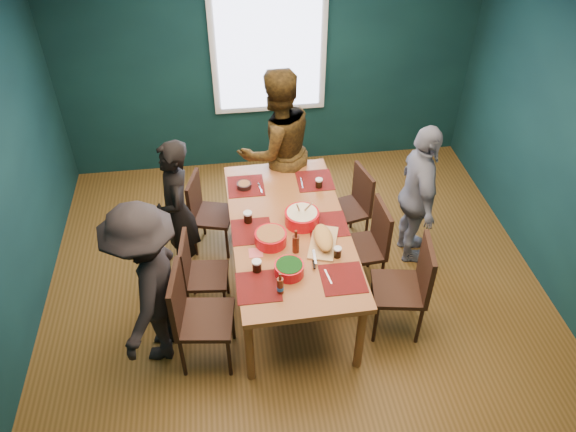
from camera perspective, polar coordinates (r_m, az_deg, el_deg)
The scene contains 26 objects.
room at distance 4.94m, azimuth 0.78°, elevation 4.44°, with size 5.01×5.01×2.71m.
dining_table at distance 5.25m, azimuth 0.17°, elevation -1.87°, with size 1.12×2.17×0.82m.
chair_left_far at distance 5.95m, azimuth -8.48°, elevation 0.79°, with size 0.50×0.50×0.89m.
chair_left_mid at distance 5.31m, azimuth -9.24°, elevation -5.42°, with size 0.43×0.43×0.87m.
chair_left_near at distance 4.84m, azimuth -9.65°, elevation -9.59°, with size 0.52×0.52×1.03m.
chair_right_far at distance 6.01m, azimuth 6.70°, elevation 1.44°, with size 0.49×0.49×0.90m.
chair_right_mid at distance 5.51m, azimuth 8.30°, elevation -2.46°, with size 0.46×0.46×0.96m.
chair_right_near at distance 5.13m, azimuth 12.35°, elevation -6.55°, with size 0.53×0.53×1.02m.
person_far_left at distance 5.56m, azimuth -11.19°, elevation 0.47°, with size 0.56×0.37×1.54m, color black.
person_back at distance 6.06m, azimuth -1.14°, elevation 6.76°, with size 0.90×0.70×1.84m, color black.
person_right at distance 5.77m, azimuth 13.10°, elevation 1.98°, with size 0.92×0.38×1.58m, color silver.
person_near_left at distance 4.82m, azimuth -14.01°, elevation -6.91°, with size 1.06×0.61×1.63m, color black.
bowl_salad at distance 5.01m, azimuth -1.76°, elevation -2.22°, with size 0.29×0.29×0.12m.
bowl_dumpling at distance 5.21m, azimuth 1.42°, elevation -0.11°, with size 0.32×0.32×0.30m.
bowl_herbs at distance 4.73m, azimuth 0.12°, elevation -5.38°, with size 0.25×0.25×0.11m.
cutting_board at distance 5.01m, azimuth 3.60°, elevation -2.34°, with size 0.35×0.58×0.12m.
small_bowl at distance 5.67m, azimuth -4.48°, elevation 3.12°, with size 0.14×0.14×0.06m.
beer_bottle_a at distance 4.57m, azimuth -0.80°, elevation -7.11°, with size 0.06×0.06×0.22m.
beer_bottle_b at distance 4.90m, azimuth 0.80°, elevation -2.81°, with size 0.06×0.06×0.24m.
cola_glass_a at distance 4.76m, azimuth -3.19°, elevation -5.05°, with size 0.08×0.08×0.11m.
cola_glass_b at distance 4.90m, azimuth 5.05°, elevation -3.64°, with size 0.07×0.07×0.10m.
cola_glass_c at distance 5.66m, azimuth 3.16°, elevation 3.38°, with size 0.07×0.07×0.10m.
cola_glass_d at distance 5.24m, azimuth -4.10°, elevation -0.08°, with size 0.08×0.08×0.12m.
napkin_a at distance 5.26m, azimuth 4.14°, elevation -0.77°, with size 0.14×0.14×0.00m, color #E15F65.
napkin_b at distance 4.96m, azimuth -3.29°, elevation -3.76°, with size 0.12×0.12×0.00m, color #E15F65.
napkin_c at distance 4.73m, azimuth 6.11°, elevation -6.71°, with size 0.13×0.13×0.00m, color #E15F65.
Camera 1 is at (-0.60, -3.71, 4.24)m, focal length 35.00 mm.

